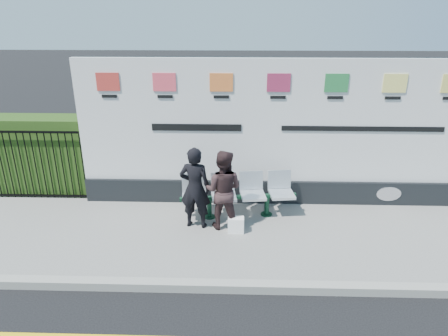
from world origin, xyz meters
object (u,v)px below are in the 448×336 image
billboard (275,144)px  bench (238,205)px  woman_right (223,190)px  woman_left (195,188)px

billboard → bench: size_ratio=3.64×
bench → billboard: bearing=36.5°
billboard → woman_right: size_ratio=5.25×
woman_left → woman_right: bearing=-173.3°
bench → woman_right: (-0.29, -0.42, 0.53)m
woman_left → billboard: bearing=-136.5°
billboard → woman_left: size_ratio=5.07×
billboard → woman_left: (-1.55, -1.12, -0.51)m
bench → woman_left: (-0.81, -0.41, 0.55)m
billboard → woman_right: (-1.04, -1.13, -0.54)m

